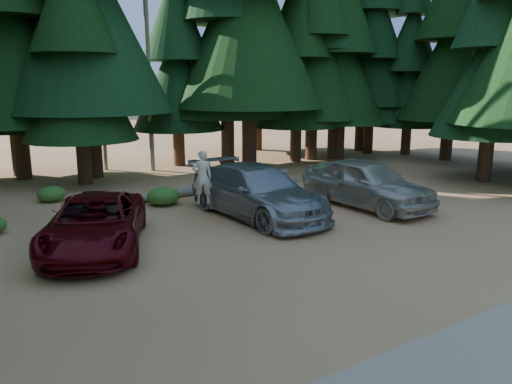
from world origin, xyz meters
TOP-DOWN VIEW (x-y plane):
  - ground at (0.00, 0.00)m, footprint 160.00×160.00m
  - forest_belt_north at (0.00, 15.00)m, footprint 36.00×7.00m
  - forest_belt_east at (15.50, 4.00)m, footprint 6.00×22.00m
  - snag_front at (0.80, 14.50)m, footprint 0.24×0.24m
  - snag_back at (-1.20, 16.00)m, footprint 0.20×0.20m
  - red_pickup at (-5.19, 3.35)m, footprint 4.34×5.81m
  - silver_minivan_center at (0.40, 3.87)m, footprint 2.77×6.10m
  - silver_minivan_right at (4.50, 2.81)m, footprint 2.32×5.32m
  - frisbee_player at (-1.47, 4.25)m, footprint 0.74×0.61m
  - log_left at (-1.00, 8.34)m, footprint 3.68×1.05m
  - log_mid at (-1.71, 7.92)m, footprint 3.43×0.53m
  - log_right at (3.76, 9.62)m, footprint 4.57×0.68m
  - shrub_left at (-5.07, 10.00)m, footprint 1.07×1.07m
  - shrub_center_left at (-1.66, 7.15)m, footprint 1.23×1.23m
  - shrub_center_right at (1.42, 8.85)m, footprint 0.79×0.79m
  - shrub_right at (5.91, 7.70)m, footprint 0.96×0.96m
  - shrub_far_right at (7.19, 8.29)m, footprint 1.26×1.26m
  - shrub_edge_east at (10.02, 7.45)m, footprint 0.86×0.86m

SIDE VIEW (x-z plane):
  - ground at x=0.00m, z-range 0.00..0.00m
  - forest_belt_north at x=0.00m, z-range -11.00..11.00m
  - forest_belt_east at x=15.50m, z-range -11.00..11.00m
  - log_left at x=-1.00m, z-range 0.00..0.27m
  - log_mid at x=-1.71m, z-range 0.00..0.28m
  - log_right at x=3.76m, z-range 0.00..0.29m
  - shrub_center_right at x=1.42m, z-range 0.00..0.44m
  - shrub_edge_east at x=10.02m, z-range 0.00..0.48m
  - shrub_right at x=5.91m, z-range 0.00..0.53m
  - shrub_left at x=-5.07m, z-range 0.00..0.59m
  - shrub_center_left at x=-1.66m, z-range 0.00..0.67m
  - shrub_far_right at x=7.19m, z-range 0.00..0.69m
  - red_pickup at x=-5.19m, z-range 0.00..1.47m
  - silver_minivan_center at x=0.40m, z-range 0.00..1.73m
  - silver_minivan_right at x=4.50m, z-range 0.00..1.79m
  - frisbee_player at x=-1.47m, z-range 0.62..2.37m
  - snag_back at x=-1.20m, z-range 0.00..10.00m
  - snag_front at x=0.80m, z-range 0.00..12.00m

